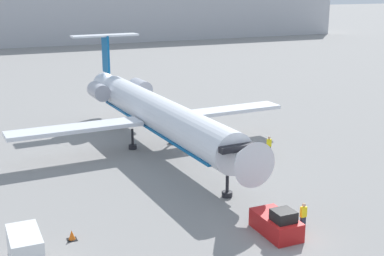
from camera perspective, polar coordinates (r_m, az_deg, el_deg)
name	(u,v)px	position (r m, az deg, el deg)	size (l,w,h in m)	color
ground_plane	(286,239)	(34.46, 9.98, -11.61)	(600.00, 600.00, 0.00)	gray
terminal_building	(25,16)	(146.57, -17.35, 11.38)	(180.00, 16.80, 14.50)	#B2B2B7
airplane_main	(156,112)	(50.57, -3.82, 1.67)	(27.60, 33.07, 9.63)	silver
pushback_tug	(276,223)	(34.74, 8.97, -10.02)	(1.88, 3.70, 1.91)	#B21919
luggage_cart	(26,252)	(31.50, -17.33, -12.50)	(1.68, 3.27, 2.26)	#232326
worker_near_tug	(303,216)	(35.51, 11.78, -9.13)	(0.40, 0.26, 1.84)	#232838
worker_by_wing	(269,146)	(49.61, 8.21, -1.86)	(0.40, 0.26, 1.84)	#232838
traffic_cone_left	(72,235)	(34.58, -12.70, -11.11)	(0.59, 0.59, 0.64)	black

